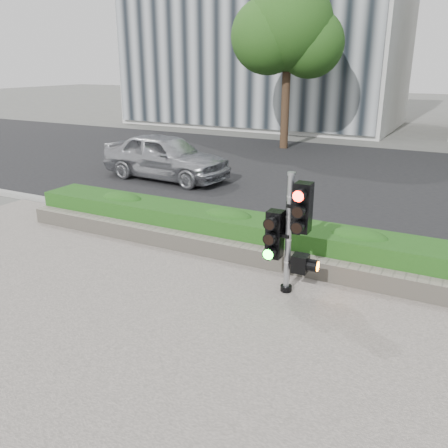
# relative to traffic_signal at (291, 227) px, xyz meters

# --- Properties ---
(ground) EXTENTS (120.00, 120.00, 0.00)m
(ground) POSITION_rel_traffic_signal_xyz_m (-0.67, -1.14, -1.17)
(ground) COLOR #51514C
(ground) RESTS_ON ground
(sidewalk) EXTENTS (16.00, 11.00, 0.03)m
(sidewalk) POSITION_rel_traffic_signal_xyz_m (-0.67, -3.64, -1.15)
(sidewalk) COLOR #9E9389
(sidewalk) RESTS_ON ground
(road) EXTENTS (60.00, 13.00, 0.02)m
(road) POSITION_rel_traffic_signal_xyz_m (-0.67, 8.86, -1.16)
(road) COLOR black
(road) RESTS_ON ground
(curb) EXTENTS (60.00, 0.25, 0.12)m
(curb) POSITION_rel_traffic_signal_xyz_m (-0.67, 2.01, -1.11)
(curb) COLOR gray
(curb) RESTS_ON ground
(stone_wall) EXTENTS (12.00, 0.32, 0.34)m
(stone_wall) POSITION_rel_traffic_signal_xyz_m (-0.67, 0.76, -0.97)
(stone_wall) COLOR gray
(stone_wall) RESTS_ON sidewalk
(hedge) EXTENTS (12.00, 1.00, 0.68)m
(hedge) POSITION_rel_traffic_signal_xyz_m (-0.67, 1.41, -0.80)
(hedge) COLOR #367E27
(hedge) RESTS_ON sidewalk
(tree_left) EXTENTS (4.61, 4.03, 7.34)m
(tree_left) POSITION_rel_traffic_signal_xyz_m (-5.19, 13.42, 3.88)
(tree_left) COLOR black
(tree_left) RESTS_ON ground
(traffic_signal) EXTENTS (0.71, 0.52, 2.06)m
(traffic_signal) POSITION_rel_traffic_signal_xyz_m (0.00, 0.00, 0.00)
(traffic_signal) COLOR black
(traffic_signal) RESTS_ON sidewalk
(car_silver) EXTENTS (4.53, 2.09, 1.50)m
(car_silver) POSITION_rel_traffic_signal_xyz_m (-6.48, 5.87, -0.40)
(car_silver) COLOR #A1A3A8
(car_silver) RESTS_ON road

